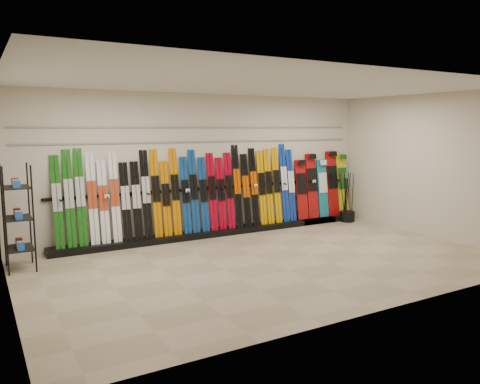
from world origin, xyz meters
TOP-DOWN VIEW (x-y plane):
  - floor at (0.00, 0.00)m, footprint 8.00×8.00m
  - back_wall at (0.00, 2.50)m, footprint 8.00×0.00m
  - left_wall at (-4.00, 0.00)m, footprint 0.00×5.00m
  - right_wall at (4.00, 0.00)m, footprint 0.00×5.00m
  - ceiling at (0.00, 0.00)m, footprint 8.00×8.00m
  - ski_rack_base at (0.22, 2.28)m, footprint 8.00×0.40m
  - skis at (-0.45, 2.36)m, footprint 5.36×0.30m
  - snowboards at (3.11, 2.36)m, footprint 1.58×0.25m
  - accessory_rack at (-3.75, 1.70)m, footprint 0.40×0.60m
  - pole_bin at (3.60, 2.00)m, footprint 0.37×0.37m
  - ski_poles at (3.57, 2.02)m, footprint 0.30×0.30m
  - slatwall_rail_0 at (0.00, 2.48)m, footprint 7.60×0.02m
  - slatwall_rail_1 at (0.00, 2.48)m, footprint 7.60×0.02m

SIDE VIEW (x-z plane):
  - floor at x=0.00m, z-range 0.00..0.00m
  - ski_rack_base at x=0.22m, z-range 0.00..0.12m
  - pole_bin at x=3.60m, z-range 0.00..0.25m
  - ski_poles at x=3.57m, z-range 0.02..1.20m
  - accessory_rack at x=-3.75m, z-range 0.00..1.72m
  - snowboards at x=3.11m, z-range 0.07..1.67m
  - skis at x=-0.45m, z-range 0.04..1.87m
  - back_wall at x=0.00m, z-range -2.50..5.50m
  - left_wall at x=-4.00m, z-range -1.00..4.00m
  - right_wall at x=4.00m, z-range -1.00..4.00m
  - slatwall_rail_0 at x=0.00m, z-range 1.98..2.02m
  - slatwall_rail_1 at x=0.00m, z-range 2.28..2.31m
  - ceiling at x=0.00m, z-range 3.00..3.00m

